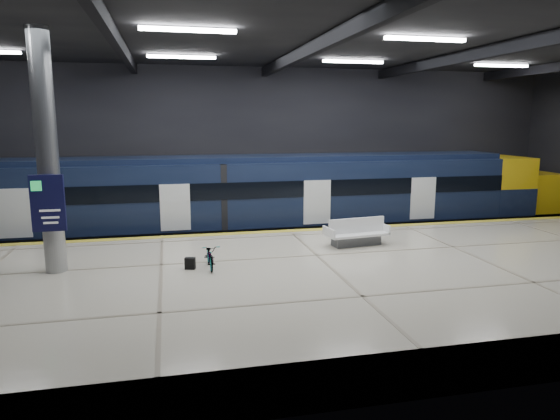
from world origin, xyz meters
name	(u,v)px	position (x,y,z in m)	size (l,w,h in m)	color
ground	(308,278)	(0.00, 0.00, 0.00)	(30.00, 30.00, 0.00)	black
room_shell	(310,113)	(0.00, 0.00, 5.72)	(30.10, 16.10, 8.05)	black
platform	(331,286)	(0.00, -2.50, 0.55)	(30.00, 11.00, 1.10)	beige
safety_strip	(290,231)	(0.00, 2.75, 1.11)	(30.00, 0.40, 0.01)	gold
rails	(275,240)	(0.00, 5.50, 0.08)	(30.00, 1.52, 0.16)	gray
train	(283,197)	(0.34, 5.50, 2.06)	(29.40, 2.84, 3.79)	black
bench	(356,236)	(1.76, -0.02, 1.45)	(2.33, 1.20, 0.98)	#595B60
bicycle	(210,256)	(-3.55, -1.66, 1.47)	(0.50, 1.43, 0.75)	#99999E
pannier_bag	(190,263)	(-4.15, -1.66, 1.28)	(0.30, 0.18, 0.35)	black
info_column	(47,157)	(-8.00, -1.03, 4.46)	(0.90, 0.78, 6.90)	#9EA0A5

